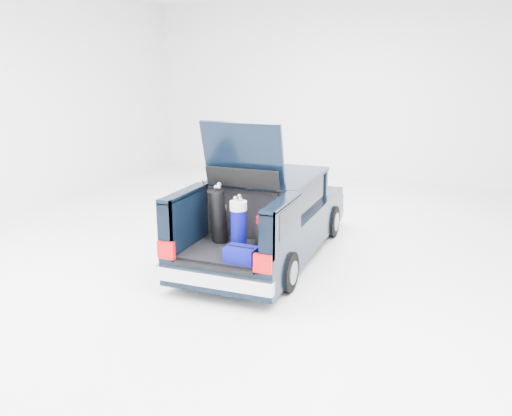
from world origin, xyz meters
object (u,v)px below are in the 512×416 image
at_px(black_golf_bag, 218,216).
at_px(blue_duffel, 241,254).
at_px(blue_golf_bag, 239,225).
at_px(car, 268,217).
at_px(red_suitcase, 269,233).

relative_size(black_golf_bag, blue_duffel, 2.03).
height_order(blue_golf_bag, blue_duffel, blue_golf_bag).
relative_size(car, blue_duffel, 10.04).
height_order(red_suitcase, blue_duffel, red_suitcase).
bearing_deg(red_suitcase, blue_duffel, -108.03).
distance_m(car, red_suitcase, 1.48).
bearing_deg(black_golf_bag, red_suitcase, 22.75).
bearing_deg(blue_duffel, blue_golf_bag, 119.38).
height_order(car, blue_duffel, car).
bearing_deg(car, red_suitcase, -70.07).
xyz_separation_m(black_golf_bag, blue_duffel, (0.65, -0.66, -0.31)).
height_order(red_suitcase, black_golf_bag, black_golf_bag).
bearing_deg(blue_golf_bag, car, 71.70).
distance_m(car, blue_duffel, 2.03).
distance_m(black_golf_bag, blue_golf_bag, 0.46).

